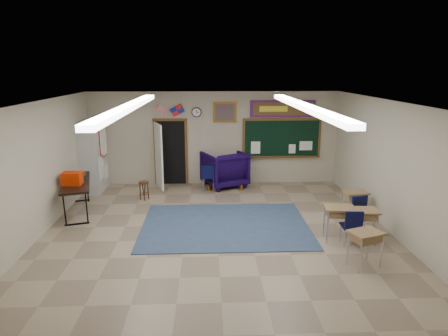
{
  "coord_description": "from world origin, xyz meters",
  "views": [
    {
      "loc": [
        -0.2,
        -8.24,
        3.71
      ],
      "look_at": [
        0.2,
        1.5,
        1.26
      ],
      "focal_mm": 32.0,
      "sensor_mm": 36.0,
      "label": 1
    }
  ],
  "objects_px": {
    "wooden_stool": "(144,190)",
    "folding_table": "(77,196)",
    "wingback_armchair": "(224,169)",
    "student_desk_front_left": "(339,222)",
    "student_desk_front_right": "(355,203)"
  },
  "relations": [
    {
      "from": "wingback_armchair",
      "to": "student_desk_front_right",
      "type": "bearing_deg",
      "value": 112.46
    },
    {
      "from": "wingback_armchair",
      "to": "student_desk_front_left",
      "type": "distance_m",
      "value": 4.91
    },
    {
      "from": "folding_table",
      "to": "wooden_stool",
      "type": "distance_m",
      "value": 1.89
    },
    {
      "from": "folding_table",
      "to": "wooden_stool",
      "type": "bearing_deg",
      "value": 16.75
    },
    {
      "from": "folding_table",
      "to": "wooden_stool",
      "type": "height_order",
      "value": "folding_table"
    },
    {
      "from": "wooden_stool",
      "to": "folding_table",
      "type": "bearing_deg",
      "value": -147.71
    },
    {
      "from": "student_desk_front_right",
      "to": "wooden_stool",
      "type": "distance_m",
      "value": 5.81
    },
    {
      "from": "folding_table",
      "to": "student_desk_front_left",
      "type": "bearing_deg",
      "value": -33.42
    },
    {
      "from": "wingback_armchair",
      "to": "wooden_stool",
      "type": "height_order",
      "value": "wingback_armchair"
    },
    {
      "from": "student_desk_front_right",
      "to": "wooden_stool",
      "type": "relative_size",
      "value": 1.32
    },
    {
      "from": "wingback_armchair",
      "to": "wooden_stool",
      "type": "relative_size",
      "value": 2.35
    },
    {
      "from": "wingback_armchair",
      "to": "folding_table",
      "type": "height_order",
      "value": "folding_table"
    },
    {
      "from": "student_desk_front_left",
      "to": "student_desk_front_right",
      "type": "bearing_deg",
      "value": 63.45
    },
    {
      "from": "wooden_stool",
      "to": "student_desk_front_right",
      "type": "bearing_deg",
      "value": -17.02
    },
    {
      "from": "student_desk_front_left",
      "to": "wooden_stool",
      "type": "bearing_deg",
      "value": 152.98
    }
  ]
}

